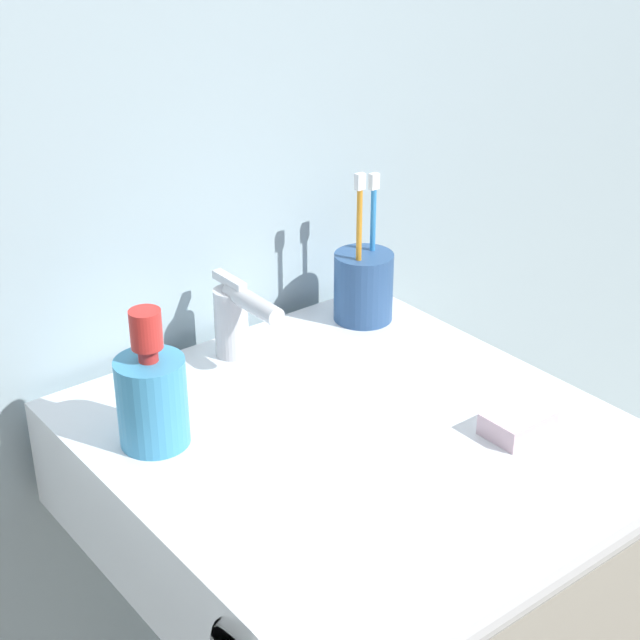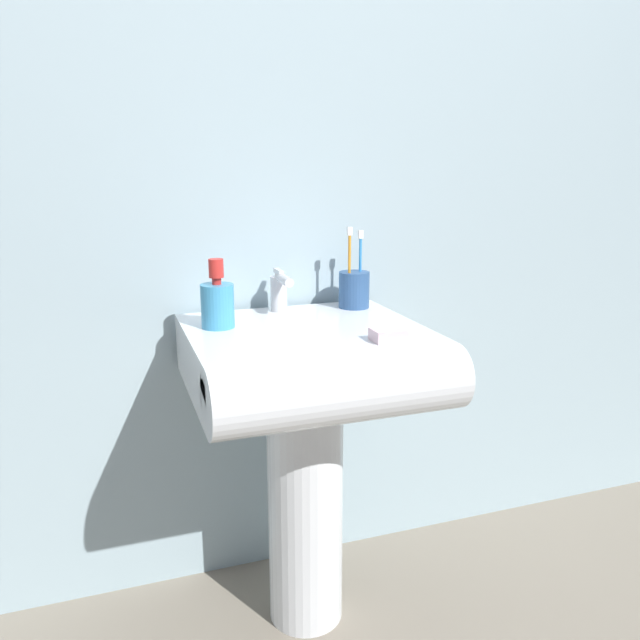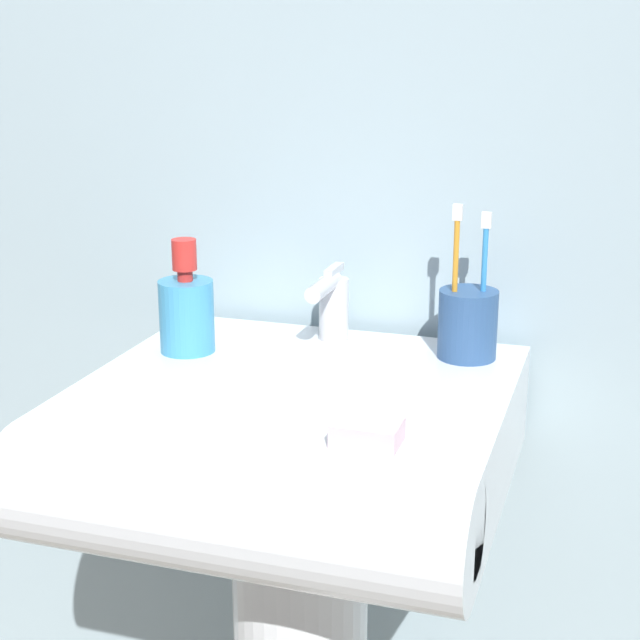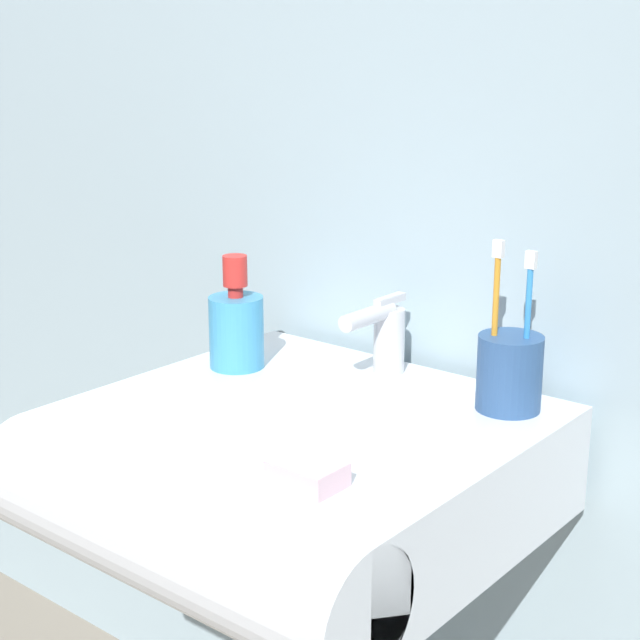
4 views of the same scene
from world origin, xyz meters
name	(u,v)px [view 3 (image 3 of 4)]	position (x,y,z in m)	size (l,w,h in m)	color
sink_basin	(285,447)	(0.00, -0.05, 0.66)	(0.51, 0.51, 0.13)	white
faucet	(331,303)	(-0.01, 0.16, 0.78)	(0.04, 0.12, 0.10)	silver
toothbrush_cup	(468,322)	(0.18, 0.15, 0.77)	(0.08, 0.08, 0.20)	#2D5184
soap_bottle	(186,311)	(-0.18, 0.06, 0.78)	(0.07, 0.07, 0.15)	#3F99CC
bar_soap	(367,433)	(0.13, -0.16, 0.74)	(0.07, 0.05, 0.02)	silver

